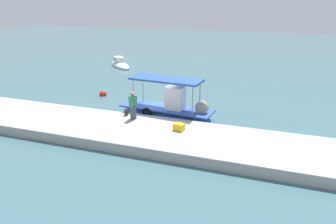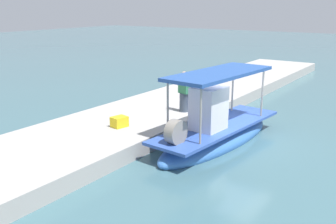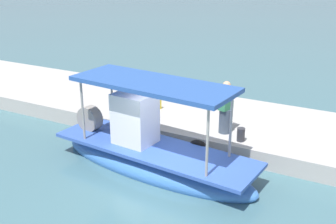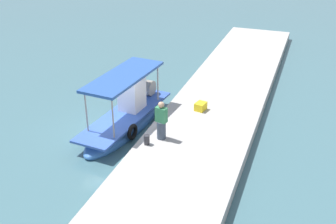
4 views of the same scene
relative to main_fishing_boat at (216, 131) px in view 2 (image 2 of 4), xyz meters
name	(u,v)px [view 2 (image 2 of 4)]	position (x,y,z in m)	size (l,w,h in m)	color
ground_plane	(234,139)	(-0.83, 0.35, -0.49)	(120.00, 120.00, 0.00)	#3F666F
dock_quay	(150,116)	(-0.83, -3.62, -0.21)	(36.00, 4.43, 0.56)	#A9A5A1
main_fishing_boat	(216,131)	(0.00, 0.00, 0.00)	(6.56, 2.29, 2.99)	#3B72C1
fisherman_near_bollard	(184,94)	(-1.39, -2.25, 0.84)	(0.46, 0.53, 1.69)	#3B4757
mooring_bollard	(200,105)	(-2.06, -1.86, 0.28)	(0.24, 0.24, 0.42)	#2D2D33
cargo_crate	(119,122)	(1.76, -3.06, 0.26)	(0.55, 0.44, 0.38)	yellow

